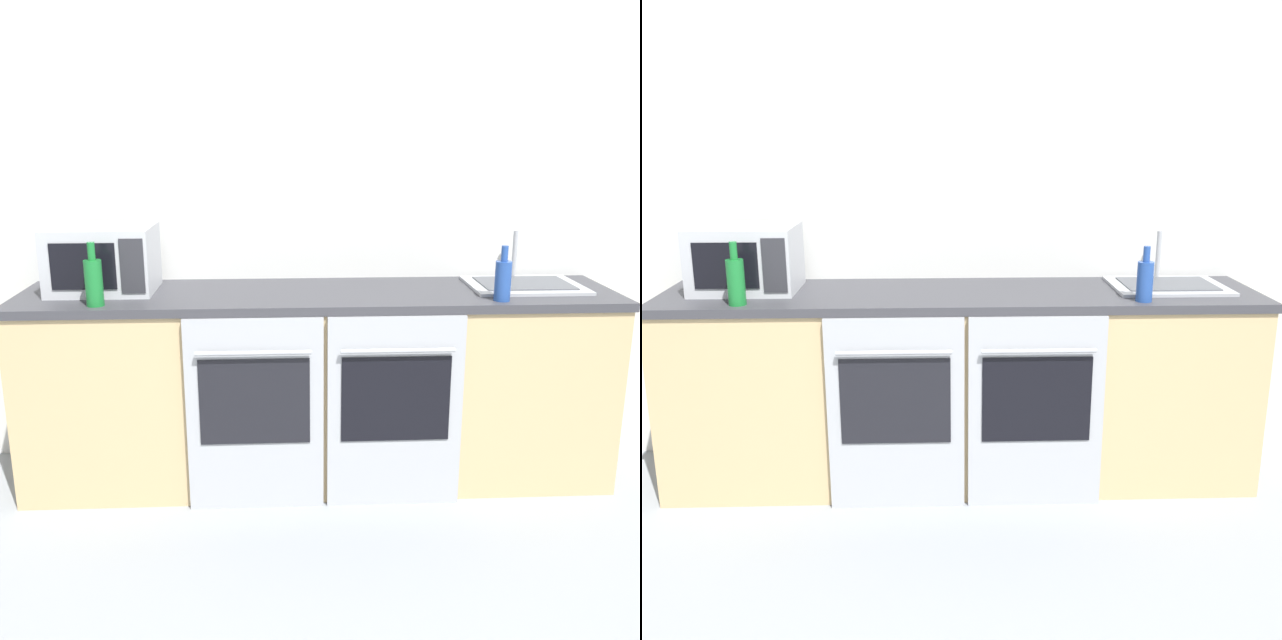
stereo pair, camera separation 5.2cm
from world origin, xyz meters
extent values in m
cube|color=silver|center=(0.00, 2.46, 1.30)|extent=(10.00, 0.06, 2.60)
cube|color=tan|center=(0.00, 2.13, 0.45)|extent=(2.77, 0.61, 0.90)
cube|color=#38383D|center=(0.00, 2.13, 0.92)|extent=(2.80, 0.63, 0.04)
cube|color=#A8AAAF|center=(-0.30, 1.81, 0.45)|extent=(0.61, 0.03, 0.90)
cube|color=black|center=(-0.30, 1.79, 0.52)|extent=(0.48, 0.01, 0.39)
cylinder|color=#A8AAAF|center=(-0.30, 1.77, 0.75)|extent=(0.50, 0.02, 0.02)
cube|color=#A8AAAF|center=(0.33, 1.81, 0.45)|extent=(0.61, 0.03, 0.90)
cube|color=black|center=(0.33, 1.79, 0.52)|extent=(0.48, 0.01, 0.39)
cylinder|color=#A8AAAF|center=(0.33, 1.77, 0.75)|extent=(0.50, 0.02, 0.02)
cube|color=#B7BABF|center=(-1.00, 2.19, 1.09)|extent=(0.48, 0.37, 0.31)
cube|color=black|center=(-1.05, 2.00, 1.09)|extent=(0.29, 0.01, 0.21)
cube|color=#2D2D33|center=(-0.83, 2.00, 1.09)|extent=(0.10, 0.01, 0.24)
cylinder|color=#19722D|center=(-0.98, 1.90, 1.04)|extent=(0.08, 0.08, 0.20)
cylinder|color=#19722D|center=(-0.98, 1.90, 1.18)|extent=(0.03, 0.03, 0.08)
cylinder|color=#234793|center=(0.81, 1.90, 1.03)|extent=(0.07, 0.07, 0.18)
cylinder|color=#234793|center=(0.81, 1.90, 1.15)|extent=(0.03, 0.03, 0.07)
cube|color=#A8AAAF|center=(1.00, 2.18, 0.94)|extent=(0.54, 0.42, 0.01)
cube|color=#4C4F54|center=(1.00, 2.18, 0.96)|extent=(0.43, 0.30, 0.01)
cylinder|color=#A8AAAF|center=(1.00, 2.35, 1.07)|extent=(0.02, 0.02, 0.23)
camera|label=1|loc=(-0.16, -1.14, 1.68)|focal=40.00mm
camera|label=2|loc=(-0.11, -1.14, 1.68)|focal=40.00mm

